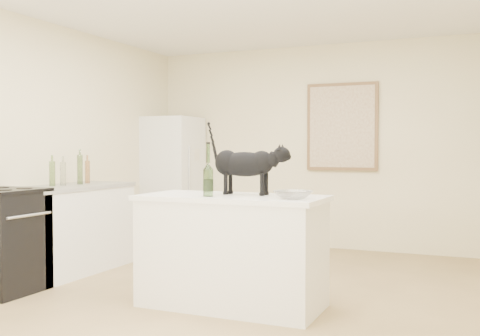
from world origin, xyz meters
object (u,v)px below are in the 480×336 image
at_px(stove, 3,242).
at_px(black_cat, 245,167).
at_px(fridge, 172,180).
at_px(glass_bowl, 293,195).
at_px(wine_bottle, 208,173).

xyz_separation_m(stove, black_cat, (2.12, 0.51, 0.67)).
height_order(fridge, glass_bowl, fridge).
distance_m(wine_bottle, glass_bowl, 0.70).
distance_m(stove, wine_bottle, 2.03).
distance_m(stove, fridge, 2.98).
bearing_deg(wine_bottle, stove, -172.75).
xyz_separation_m(wine_bottle, glass_bowl, (0.69, 0.05, -0.16)).
distance_m(black_cat, glass_bowl, 0.56).
height_order(fridge, wine_bottle, fridge).
xyz_separation_m(fridge, black_cat, (2.12, -2.44, 0.27)).
height_order(black_cat, glass_bowl, black_cat).
xyz_separation_m(stove, glass_bowl, (2.60, 0.29, 0.48)).
relative_size(black_cat, wine_bottle, 1.69).
height_order(stove, black_cat, black_cat).
bearing_deg(black_cat, stove, -166.95).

